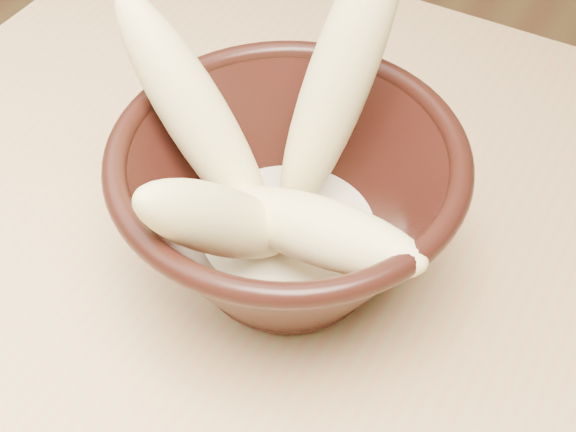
# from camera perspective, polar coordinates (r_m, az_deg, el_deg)

# --- Properties ---
(bowl) EXTENTS (0.22, 0.22, 0.12)m
(bowl) POSITION_cam_1_polar(r_m,az_deg,el_deg) (0.51, -0.00, 0.77)
(bowl) COLOR black
(bowl) RESTS_ON table
(milk_puddle) EXTENTS (0.12, 0.12, 0.02)m
(milk_puddle) POSITION_cam_1_polar(r_m,az_deg,el_deg) (0.53, 0.00, -1.39)
(milk_puddle) COLOR beige
(milk_puddle) RESTS_ON bowl
(banana_upright) EXTENTS (0.07, 0.13, 0.20)m
(banana_upright) POSITION_cam_1_polar(r_m,az_deg,el_deg) (0.49, 3.65, 9.72)
(banana_upright) COLOR #EAD88A
(banana_upright) RESTS_ON bowl
(banana_left) EXTENTS (0.14, 0.06, 0.16)m
(banana_left) POSITION_cam_1_polar(r_m,az_deg,el_deg) (0.50, -6.52, 7.07)
(banana_left) COLOR #EAD88A
(banana_left) RESTS_ON bowl
(banana_across) EXTENTS (0.16, 0.07, 0.09)m
(banana_across) POSITION_cam_1_polar(r_m,az_deg,el_deg) (0.47, 1.88, -0.98)
(banana_across) COLOR #EAD88A
(banana_across) RESTS_ON bowl
(banana_front) EXTENTS (0.08, 0.14, 0.14)m
(banana_front) POSITION_cam_1_polar(r_m,az_deg,el_deg) (0.46, -4.73, -0.37)
(banana_front) COLOR #EAD88A
(banana_front) RESTS_ON bowl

